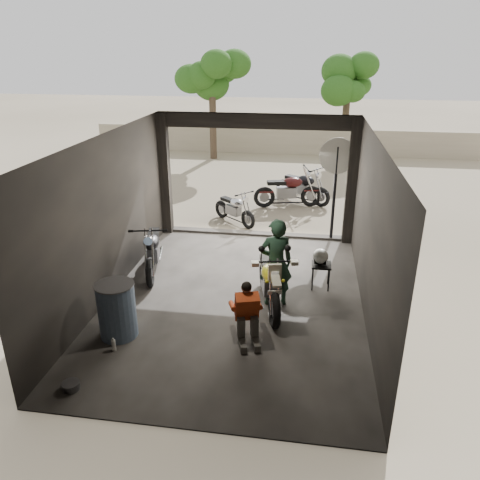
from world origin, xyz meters
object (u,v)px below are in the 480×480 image
(left_bike, at_px, (152,247))
(helmet, at_px, (320,256))
(outside_bike_a, at_px, (234,206))
(stool, at_px, (321,268))
(outside_bike_b, at_px, (288,188))
(mechanic, at_px, (248,316))
(main_bike, at_px, (269,278))
(rider, at_px, (276,263))
(outside_bike_c, at_px, (302,184))
(sign_post, at_px, (336,172))
(oil_drum, at_px, (117,311))

(left_bike, distance_m, helmet, 3.66)
(left_bike, height_order, outside_bike_a, left_bike)
(stool, bearing_deg, outside_bike_a, 123.91)
(outside_bike_b, distance_m, mechanic, 7.45)
(main_bike, distance_m, stool, 1.36)
(left_bike, relative_size, rider, 1.01)
(main_bike, distance_m, rider, 0.31)
(mechanic, height_order, helmet, mechanic)
(left_bike, height_order, stool, left_bike)
(outside_bike_c, distance_m, sign_post, 3.48)
(rider, bearing_deg, mechanic, 61.81)
(stool, distance_m, oil_drum, 4.17)
(mechanic, xyz_separation_m, sign_post, (1.53, 4.84, 1.31))
(outside_bike_b, xyz_separation_m, oil_drum, (-2.50, -7.58, -0.13))
(outside_bike_a, xyz_separation_m, helmet, (2.37, -3.53, 0.20))
(main_bike, bearing_deg, helmet, 32.16)
(outside_bike_a, distance_m, outside_bike_c, 2.90)
(mechanic, relative_size, sign_post, 0.39)
(stool, bearing_deg, main_bike, -136.94)
(rider, relative_size, oil_drum, 1.77)
(outside_bike_a, xyz_separation_m, rider, (1.52, -4.37, 0.39))
(main_bike, distance_m, left_bike, 2.94)
(outside_bike_c, relative_size, sign_post, 0.67)
(outside_bike_a, xyz_separation_m, outside_bike_b, (1.42, 1.69, 0.13))
(stool, bearing_deg, oil_drum, -146.42)
(left_bike, xyz_separation_m, oil_drum, (0.21, -2.53, -0.10))
(left_bike, relative_size, mechanic, 1.72)
(outside_bike_a, bearing_deg, outside_bike_b, 0.86)
(oil_drum, bearing_deg, stool, 33.58)
(outside_bike_b, bearing_deg, main_bike, 166.92)
(main_bike, bearing_deg, outside_bike_a, 94.21)
(outside_bike_c, relative_size, rider, 1.00)
(outside_bike_c, distance_m, stool, 5.84)
(outside_bike_c, xyz_separation_m, oil_drum, (-2.92, -8.12, -0.10))
(outside_bike_a, relative_size, oil_drum, 1.48)
(outside_bike_a, bearing_deg, mechanic, -127.59)
(outside_bike_b, relative_size, oil_drum, 1.86)
(sign_post, bearing_deg, oil_drum, -116.78)
(outside_bike_a, relative_size, mechanic, 1.43)
(outside_bike_b, distance_m, outside_bike_c, 0.69)
(helmet, bearing_deg, rider, -147.66)
(mechanic, bearing_deg, oil_drum, 167.12)
(helmet, bearing_deg, outside_bike_a, 111.65)
(outside_bike_a, relative_size, stool, 2.71)
(outside_bike_a, relative_size, sign_post, 0.55)
(stool, bearing_deg, rider, -138.06)
(main_bike, distance_m, oil_drum, 2.85)
(left_bike, distance_m, outside_bike_a, 3.59)
(rider, height_order, mechanic, rider)
(sign_post, bearing_deg, helmet, -86.74)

